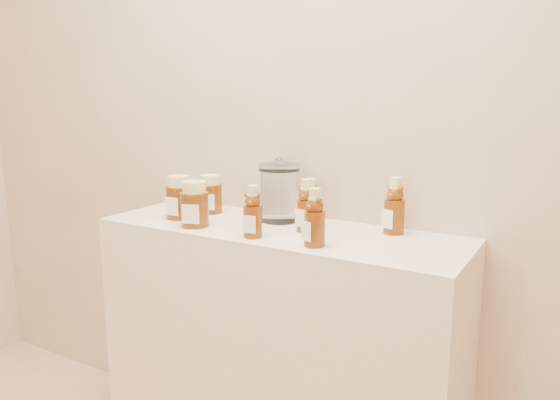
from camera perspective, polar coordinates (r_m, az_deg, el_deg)
The scene contains 11 objects.
wall_back at distance 1.87m, azimuth 3.02°, elevation 11.87°, with size 3.50×0.02×2.70m, color tan.
display_table at distance 1.91m, azimuth -0.16°, elevation -16.18°, with size 1.20×0.40×0.90m, color beige.
bear_bottle_back_left at distance 1.81m, azimuth 3.19°, elevation 0.26°, with size 0.06×0.06×0.17m, color #562306, non-canonical shape.
bear_bottle_back_mid at distance 1.69m, azimuth 2.78°, elevation -0.22°, with size 0.06×0.06×0.19m, color #562306, non-canonical shape.
bear_bottle_back_right at distance 1.70m, azimuth 11.90°, elevation -0.19°, with size 0.07×0.07×0.20m, color #562306, non-canonical shape.
bear_bottle_front_left at distance 1.63m, azimuth -2.88°, elevation -0.83°, with size 0.06×0.06×0.18m, color #562306, non-canonical shape.
bear_bottle_front_right at distance 1.53m, azimuth 3.66°, elevation -1.43°, with size 0.06×0.06×0.19m, color #562306, non-canonical shape.
honey_jar_left at distance 1.90m, azimuth -10.47°, elevation 0.29°, with size 0.09×0.09×0.15m, color #562306, non-canonical shape.
honey_jar_back at distance 1.98m, azimuth -7.27°, elevation 0.64°, with size 0.09×0.09×0.14m, color #562306, non-canonical shape.
honey_jar_front at distance 1.78m, azimuth -8.92°, elevation -0.41°, with size 0.09×0.09×0.15m, color #562306, non-canonical shape.
glass_canister at distance 1.83m, azimuth -0.06°, elevation 1.04°, with size 0.14×0.14×0.21m, color white, non-canonical shape.
Camera 1 is at (0.86, 0.09, 1.33)m, focal length 35.00 mm.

